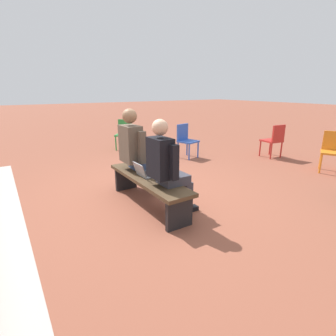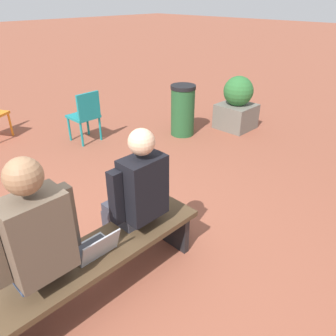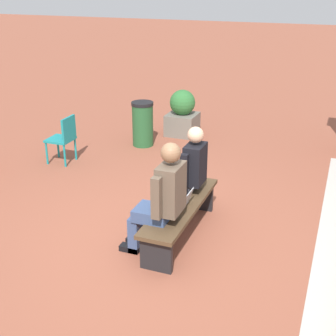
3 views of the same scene
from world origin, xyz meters
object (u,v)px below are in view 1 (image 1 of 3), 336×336
object	(u,v)px
laptop	(145,173)
plastic_chair_foreground	(186,139)
plastic_chair_mid_courtyard	(333,149)
person_student	(167,166)
person_adult	(137,151)
plastic_chair_far_left	(124,132)
bench	(148,183)
plastic_chair_near_bench_left	(274,139)

from	to	relation	value
laptop	plastic_chair_foreground	bearing A→B (deg)	-48.35
plastic_chair_mid_courtyard	person_student	bearing A→B (deg)	87.51
person_adult	plastic_chair_foreground	distance (m)	2.68
plastic_chair_far_left	plastic_chair_foreground	world-z (taller)	same
laptop	plastic_chair_far_left	xyz separation A→B (m)	(3.74, -1.32, -0.02)
bench	plastic_chair_mid_courtyard	world-z (taller)	plastic_chair_mid_courtyard
plastic_chair_near_bench_left	person_adult	bearing A→B (deg)	94.96
laptop	plastic_chair_mid_courtyard	xyz separation A→B (m)	(-0.65, -4.08, -0.02)
plastic_chair_mid_courtyard	plastic_chair_near_bench_left	xyz separation A→B (m)	(1.40, 0.01, 0.00)
person_student	plastic_chair_mid_courtyard	world-z (taller)	person_student
person_student	plastic_chair_mid_courtyard	bearing A→B (deg)	-92.49
plastic_chair_far_left	plastic_chair_near_bench_left	xyz separation A→B (m)	(-3.00, -2.75, 0.00)
person_student	plastic_chair_foreground	bearing A→B (deg)	-41.10
bench	plastic_chair_far_left	xyz separation A→B (m)	(3.80, -1.31, 0.13)
bench	person_adult	bearing A→B (deg)	-8.83
plastic_chair_far_left	plastic_chair_near_bench_left	world-z (taller)	same
laptop	plastic_chair_foreground	distance (m)	2.98
person_adult	plastic_chair_near_bench_left	distance (m)	4.01
laptop	plastic_chair_far_left	bearing A→B (deg)	-19.44
bench	plastic_chair_mid_courtyard	size ratio (longest dim) A/B	2.14
plastic_chair_foreground	plastic_chair_far_left	bearing A→B (deg)	27.26
bench	laptop	bearing A→B (deg)	10.85
bench	plastic_chair_near_bench_left	size ratio (longest dim) A/B	2.14
person_student	plastic_chair_foreground	distance (m)	3.27
person_student	plastic_chair_near_bench_left	xyz separation A→B (m)	(1.22, -3.99, -0.23)
laptop	person_adult	bearing A→B (deg)	-11.89
laptop	plastic_chair_far_left	distance (m)	3.96
bench	plastic_chair_foreground	xyz separation A→B (m)	(2.04, -2.21, 0.13)
person_student	plastic_chair_mid_courtyard	xyz separation A→B (m)	(-0.17, -4.00, -0.23)
laptop	plastic_chair_mid_courtyard	bearing A→B (deg)	-99.13
bench	person_student	xyz separation A→B (m)	(-0.42, -0.07, 0.36)
person_student	bench	bearing A→B (deg)	9.05
bench	laptop	world-z (taller)	laptop
person_student	plastic_chair_near_bench_left	distance (m)	4.18
laptop	plastic_chair_near_bench_left	distance (m)	4.14
person_adult	plastic_chair_near_bench_left	world-z (taller)	person_adult
plastic_chair_mid_courtyard	plastic_chair_foreground	world-z (taller)	same
laptop	plastic_chair_near_bench_left	xyz separation A→B (m)	(0.74, -4.07, -0.02)
bench	laptop	size ratio (longest dim) A/B	5.62
laptop	plastic_chair_mid_courtyard	distance (m)	4.13
person_adult	plastic_chair_near_bench_left	xyz separation A→B (m)	(0.35, -3.99, -0.26)
plastic_chair_mid_courtyard	plastic_chair_foreground	xyz separation A→B (m)	(2.63, 1.85, 0.00)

